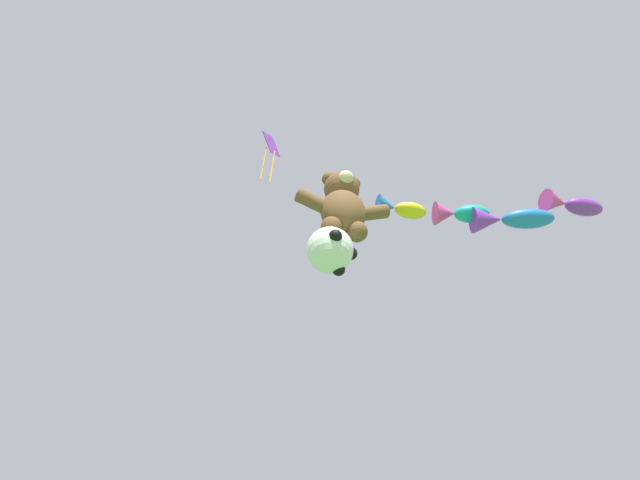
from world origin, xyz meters
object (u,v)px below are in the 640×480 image
at_px(teddy_bear_kite, 343,204).
at_px(fish_kite_cobalt, 508,219).
at_px(soccer_ball_kite, 330,250).
at_px(fish_kite_teal, 458,214).
at_px(diamond_kite, 271,149).
at_px(fish_kite_goldfin, 398,208).
at_px(fish_kite_violet, 570,205).

relative_size(teddy_bear_kite, fish_kite_cobalt, 0.94).
relative_size(soccer_ball_kite, fish_kite_teal, 0.60).
bearing_deg(soccer_ball_kite, teddy_bear_kite, 6.07).
bearing_deg(diamond_kite, soccer_ball_kite, -18.87).
distance_m(fish_kite_goldfin, fish_kite_cobalt, 3.33).
distance_m(teddy_bear_kite, fish_kite_goldfin, 3.25).
bearing_deg(teddy_bear_kite, fish_kite_violet, 1.21).
bearing_deg(teddy_bear_kite, fish_kite_cobalt, 7.45).
relative_size(fish_kite_teal, fish_kite_violet, 0.91).
bearing_deg(teddy_bear_kite, fish_kite_goldfin, 29.48).
height_order(fish_kite_teal, diamond_kite, diamond_kite).
bearing_deg(fish_kite_cobalt, diamond_kite, -178.34).
bearing_deg(soccer_ball_kite, fish_kite_violet, 1.43).
bearing_deg(fish_kite_violet, fish_kite_goldfin, 168.78).
relative_size(fish_kite_cobalt, fish_kite_violet, 1.29).
relative_size(soccer_ball_kite, fish_kite_cobalt, 0.43).
relative_size(fish_kite_teal, diamond_kite, 0.72).
bearing_deg(fish_kite_teal, fish_kite_violet, -14.91).
xyz_separation_m(teddy_bear_kite, diamond_kite, (-1.92, 0.50, 2.80)).
bearing_deg(fish_kite_cobalt, fish_kite_goldfin, 171.15).
height_order(fish_kite_cobalt, fish_kite_violet, fish_kite_violet).
relative_size(fish_kite_goldfin, diamond_kite, 0.62).
height_order(teddy_bear_kite, fish_kite_goldfin, fish_kite_goldfin).
xyz_separation_m(fish_kite_goldfin, fish_kite_cobalt, (3.28, -0.51, -0.22)).
height_order(teddy_bear_kite, soccer_ball_kite, teddy_bear_kite).
distance_m(fish_kite_cobalt, fish_kite_violet, 2.26).
relative_size(teddy_bear_kite, soccer_ball_kite, 2.19).
xyz_separation_m(soccer_ball_kite, fish_kite_goldfin, (2.51, 1.26, 3.84)).
bearing_deg(fish_kite_goldfin, diamond_kite, -169.94).
height_order(soccer_ball_kite, diamond_kite, diamond_kite).
bearing_deg(teddy_bear_kite, diamond_kite, 165.43).
bearing_deg(fish_kite_violet, soccer_ball_kite, -178.57).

